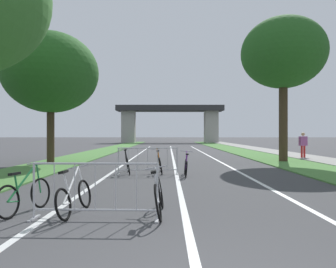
# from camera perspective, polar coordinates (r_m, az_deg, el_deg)

# --- Properties ---
(grass_verge_left) EXTENTS (2.89, 66.20, 0.05)m
(grass_verge_left) POSITION_cam_1_polar(r_m,az_deg,el_deg) (30.41, -10.92, -2.92)
(grass_verge_left) COLOR #477A38
(grass_verge_left) RESTS_ON ground
(grass_verge_right) EXTENTS (2.89, 66.20, 0.05)m
(grass_verge_right) POSITION_cam_1_polar(r_m,az_deg,el_deg) (30.54, 12.59, -2.91)
(grass_verge_right) COLOR #477A38
(grass_verge_right) RESTS_ON ground
(sidewalk_path_right) EXTENTS (2.39, 66.20, 0.08)m
(sidewalk_path_right) POSITION_cam_1_polar(r_m,az_deg,el_deg) (31.21, 17.33, -2.82)
(sidewalk_path_right) COLOR gray
(sidewalk_path_right) RESTS_ON ground
(lane_stripe_center) EXTENTS (0.14, 38.30, 0.01)m
(lane_stripe_center) POSITION_cam_1_polar(r_m,az_deg,el_deg) (21.92, 1.09, -4.11)
(lane_stripe_center) COLOR silver
(lane_stripe_center) RESTS_ON ground
(lane_stripe_right_lane) EXTENTS (0.14, 38.30, 0.01)m
(lane_stripe_right_lane) POSITION_cam_1_polar(r_m,az_deg,el_deg) (22.12, 7.90, -4.07)
(lane_stripe_right_lane) COLOR silver
(lane_stripe_right_lane) RESTS_ON ground
(lane_stripe_left_lane) EXTENTS (0.14, 38.30, 0.01)m
(lane_stripe_left_lane) POSITION_cam_1_polar(r_m,az_deg,el_deg) (22.04, -5.75, -4.09)
(lane_stripe_left_lane) COLOR silver
(lane_stripe_left_lane) RESTS_ON ground
(overpass_bridge) EXTENTS (18.99, 4.20, 6.66)m
(overpass_bridge) POSITION_cam_1_polar(r_m,az_deg,el_deg) (57.51, 0.56, 3.08)
(overpass_bridge) COLOR #2D2D30
(overpass_bridge) RESTS_ON ground
(tree_left_oak_near) EXTENTS (4.96, 4.96, 6.92)m
(tree_left_oak_near) POSITION_cam_1_polar(r_m,az_deg,el_deg) (18.13, -20.00, 10.23)
(tree_left_oak_near) COLOR #3D2D1E
(tree_left_oak_near) RESTS_ON ground
(tree_right_pine_near) EXTENTS (4.70, 4.70, 8.15)m
(tree_right_pine_near) POSITION_cam_1_polar(r_m,az_deg,el_deg) (19.64, 20.12, 13.37)
(tree_right_pine_near) COLOR #3D2D1E
(tree_right_pine_near) RESTS_ON ground
(crowd_barrier_nearest) EXTENTS (2.36, 0.52, 1.05)m
(crowd_barrier_nearest) POSITION_cam_1_polar(r_m,az_deg,el_deg) (6.09, -12.65, -9.95)
(crowd_barrier_nearest) COLOR #ADADB2
(crowd_barrier_nearest) RESTS_ON ground
(crowd_barrier_second) EXTENTS (2.36, 0.52, 1.05)m
(crowd_barrier_second) POSITION_cam_1_polar(r_m,az_deg,el_deg) (12.46, -3.42, -4.85)
(crowd_barrier_second) COLOR #ADADB2
(crowd_barrier_second) RESTS_ON ground
(bicycle_white_0) EXTENTS (0.48, 1.66, 0.94)m
(bicycle_white_0) POSITION_cam_1_polar(r_m,az_deg,el_deg) (6.65, -16.17, -10.62)
(bicycle_white_0) COLOR black
(bicycle_white_0) RESTS_ON ground
(bicycle_purple_1) EXTENTS (0.53, 1.55, 0.94)m
(bicycle_purple_1) POSITION_cam_1_polar(r_m,az_deg,el_deg) (12.06, 3.45, -5.83)
(bicycle_purple_1) COLOR black
(bicycle_purple_1) RESTS_ON ground
(bicycle_green_2) EXTENTS (0.52, 1.58, 0.99)m
(bicycle_green_2) POSITION_cam_1_polar(r_m,az_deg,el_deg) (7.06, -23.95, -9.89)
(bicycle_green_2) COLOR black
(bicycle_green_2) RESTS_ON ground
(bicycle_silver_3) EXTENTS (0.46, 1.77, 0.91)m
(bicycle_silver_3) POSITION_cam_1_polar(r_m,az_deg,el_deg) (6.34, -1.42, -10.82)
(bicycle_silver_3) COLOR black
(bicycle_silver_3) RESTS_ON ground
(bicycle_orange_4) EXTENTS (0.52, 1.69, 1.02)m
(bicycle_orange_4) POSITION_cam_1_polar(r_m,az_deg,el_deg) (12.94, -1.22, -5.32)
(bicycle_orange_4) COLOR black
(bicycle_orange_4) RESTS_ON ground
(bicycle_black_5) EXTENTS (0.68, 1.73, 1.01)m
(bicycle_black_5) POSITION_cam_1_polar(r_m,az_deg,el_deg) (12.90, -7.03, -5.27)
(bicycle_black_5) COLOR black
(bicycle_black_5) RESTS_ON ground
(pedestrian_strolling) EXTENTS (0.60, 0.34, 1.68)m
(pedestrian_strolling) POSITION_cam_1_polar(r_m,az_deg,el_deg) (22.05, 23.21, -1.43)
(pedestrian_strolling) COLOR #B21E1E
(pedestrian_strolling) RESTS_ON ground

